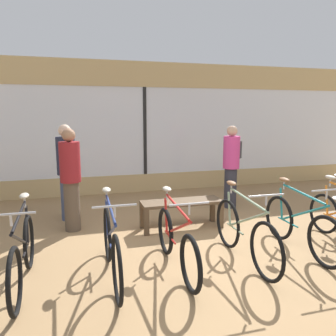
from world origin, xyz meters
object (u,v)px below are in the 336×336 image
at_px(customer_near_rack, 67,170).
at_px(bicycle_left, 111,246).
at_px(bicycle_center_right, 244,233).
at_px(customer_by_window, 71,178).
at_px(bicycle_center_left, 176,242).
at_px(bicycle_right, 300,226).
at_px(display_bench, 182,206).
at_px(bicycle_far_left, 23,255).
at_px(customer_mid_floor, 231,164).

bearing_deg(customer_near_rack, bicycle_left, -77.53).
distance_m(bicycle_center_right, customer_near_rack, 3.42).
bearing_deg(customer_by_window, customer_near_rack, 97.21).
relative_size(bicycle_center_left, bicycle_right, 1.00).
height_order(bicycle_left, display_bench, bicycle_left).
height_order(bicycle_center_right, customer_by_window, customer_by_window).
relative_size(bicycle_far_left, customer_near_rack, 0.98).
relative_size(customer_by_window, customer_mid_floor, 1.00).
relative_size(customer_near_rack, customer_mid_floor, 1.03).
height_order(bicycle_far_left, customer_by_window, customer_by_window).
bearing_deg(bicycle_center_right, customer_by_window, 140.18).
distance_m(bicycle_far_left, bicycle_center_left, 1.81).
xyz_separation_m(display_bench, customer_by_window, (-1.82, 0.41, 0.52)).
relative_size(bicycle_left, customer_near_rack, 1.01).
relative_size(bicycle_left, display_bench, 1.29).
xyz_separation_m(display_bench, customer_near_rack, (-1.90, 1.01, 0.54)).
height_order(bicycle_left, bicycle_right, bicycle_left).
height_order(bicycle_center_left, bicycle_center_right, bicycle_center_right).
relative_size(display_bench, customer_by_window, 0.81).
height_order(bicycle_right, display_bench, bicycle_right).
height_order(bicycle_center_left, customer_mid_floor, customer_mid_floor).
xyz_separation_m(bicycle_far_left, customer_mid_floor, (3.75, 2.30, 0.55)).
bearing_deg(bicycle_center_left, bicycle_far_left, 177.62).
bearing_deg(bicycle_right, bicycle_left, -178.83).
xyz_separation_m(customer_by_window, customer_mid_floor, (3.22, 0.54, 0.02)).
height_order(bicycle_left, customer_mid_floor, customer_mid_floor).
distance_m(customer_near_rack, customer_by_window, 0.61).
bearing_deg(bicycle_far_left, customer_mid_floor, 31.55).
bearing_deg(bicycle_right, display_bench, 133.96).
height_order(bicycle_right, customer_mid_floor, customer_mid_floor).
bearing_deg(customer_near_rack, bicycle_center_right, -46.88).
height_order(bicycle_right, customer_by_window, customer_by_window).
distance_m(display_bench, customer_mid_floor, 1.77).
height_order(bicycle_far_left, bicycle_right, bicycle_right).
xyz_separation_m(bicycle_left, customer_mid_floor, (2.76, 2.38, 0.52)).
distance_m(display_bench, customer_by_window, 1.94).
bearing_deg(customer_mid_floor, bicycle_far_left, -148.45).
bearing_deg(customer_by_window, customer_mid_floor, 9.46).
distance_m(customer_near_rack, customer_mid_floor, 3.30).
height_order(bicycle_center_right, display_bench, bicycle_center_right).
bearing_deg(bicycle_center_left, bicycle_center_right, -1.07).
xyz_separation_m(bicycle_far_left, bicycle_left, (1.00, -0.08, 0.02)).
bearing_deg(bicycle_left, customer_near_rack, 102.47).
relative_size(bicycle_right, customer_mid_floor, 1.00).
distance_m(bicycle_right, display_bench, 1.92).
relative_size(bicycle_left, bicycle_right, 1.04).
distance_m(bicycle_far_left, customer_near_rack, 2.48).
relative_size(bicycle_center_left, customer_by_window, 0.99).
distance_m(bicycle_center_left, bicycle_right, 1.88).
distance_m(bicycle_left, bicycle_center_right, 1.77).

